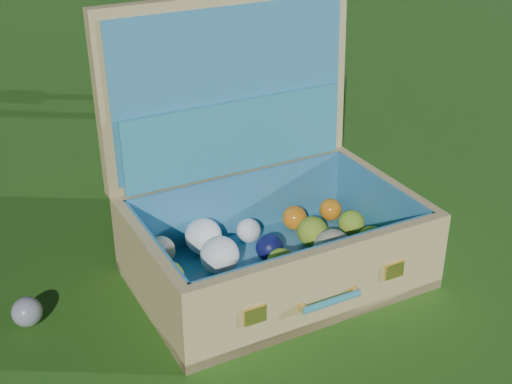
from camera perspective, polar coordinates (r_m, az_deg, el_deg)
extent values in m
plane|color=#215114|center=(1.86, 2.16, -3.54)|extent=(60.00, 60.00, 0.00)
sphere|color=#4476B2|center=(1.61, -17.85, -9.12)|extent=(0.06, 0.06, 0.06)
cube|color=tan|center=(1.69, 1.59, -6.55)|extent=(0.68, 0.48, 0.02)
cube|color=tan|center=(1.50, 5.42, -7.63)|extent=(0.64, 0.08, 0.19)
cube|color=tan|center=(1.80, -1.52, -1.16)|extent=(0.64, 0.08, 0.19)
cube|color=tan|center=(1.54, -8.49, -6.86)|extent=(0.06, 0.38, 0.19)
cube|color=tan|center=(1.80, 10.21, -1.66)|extent=(0.06, 0.38, 0.19)
cube|color=teal|center=(1.68, 1.59, -6.13)|extent=(0.62, 0.43, 0.01)
cube|color=teal|center=(1.51, 5.13, -6.98)|extent=(0.59, 0.06, 0.17)
cube|color=teal|center=(1.78, -1.31, -1.03)|extent=(0.59, 0.06, 0.17)
cube|color=teal|center=(1.54, -7.99, -6.36)|extent=(0.04, 0.38, 0.17)
cube|color=teal|center=(1.79, 9.86, -1.44)|extent=(0.04, 0.38, 0.17)
cube|color=tan|center=(1.71, -2.24, 8.52)|extent=(0.64, 0.11, 0.43)
cube|color=teal|center=(1.69, -1.92, 8.34)|extent=(0.59, 0.08, 0.38)
cube|color=teal|center=(1.72, -1.64, 4.46)|extent=(0.57, 0.08, 0.18)
cube|color=#F2C659|center=(1.42, -0.10, -9.83)|extent=(0.05, 0.01, 0.04)
cube|color=#F2C659|center=(1.58, 10.98, -6.16)|extent=(0.05, 0.01, 0.04)
cylinder|color=teal|center=(1.49, 6.04, -8.72)|extent=(0.14, 0.03, 0.01)
cube|color=#F2C659|center=(1.47, 3.75, -9.27)|extent=(0.01, 0.02, 0.01)
cube|color=#F2C659|center=(1.53, 7.89, -7.86)|extent=(0.01, 0.02, 0.01)
sphere|color=#0E134A|center=(1.47, -4.22, -9.73)|extent=(0.08, 0.08, 0.08)
sphere|color=gold|center=(1.51, -0.26, -8.59)|extent=(0.08, 0.08, 0.08)
sphere|color=red|center=(1.57, 4.24, -7.62)|extent=(0.05, 0.05, 0.05)
sphere|color=gold|center=(1.62, 7.57, -6.15)|extent=(0.08, 0.08, 0.08)
sphere|color=#9DBC2D|center=(1.68, 10.87, -5.00)|extent=(0.08, 0.08, 0.08)
sphere|color=red|center=(1.55, -5.69, -8.41)|extent=(0.04, 0.04, 0.04)
sphere|color=orange|center=(1.58, -1.54, -7.30)|extent=(0.06, 0.06, 0.06)
sphere|color=#9DBC2D|center=(1.64, 2.04, -5.66)|extent=(0.07, 0.07, 0.07)
sphere|color=beige|center=(1.68, 6.15, -4.47)|extent=(0.09, 0.09, 0.09)
sphere|color=#9DBC2D|center=(1.75, 9.20, -3.76)|extent=(0.07, 0.07, 0.07)
sphere|color=#9DBC2D|center=(1.60, -6.99, -6.71)|extent=(0.07, 0.07, 0.07)
sphere|color=white|center=(1.64, -2.92, -5.09)|extent=(0.09, 0.09, 0.09)
sphere|color=#0E134A|center=(1.69, 1.10, -4.47)|extent=(0.07, 0.07, 0.07)
sphere|color=#9DBC2D|center=(1.75, 4.55, -3.18)|extent=(0.08, 0.08, 0.08)
sphere|color=#9DBC2D|center=(1.81, 7.63, -2.47)|extent=(0.07, 0.07, 0.07)
sphere|color=beige|center=(1.69, -7.65, -4.68)|extent=(0.07, 0.07, 0.07)
sphere|color=white|center=(1.72, -4.23, -3.56)|extent=(0.09, 0.09, 0.09)
sphere|color=white|center=(1.77, -0.59, -3.10)|extent=(0.06, 0.06, 0.06)
sphere|color=orange|center=(1.82, 3.11, -2.07)|extent=(0.06, 0.06, 0.06)
sphere|color=orange|center=(1.87, 5.98, -1.41)|extent=(0.06, 0.06, 0.06)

